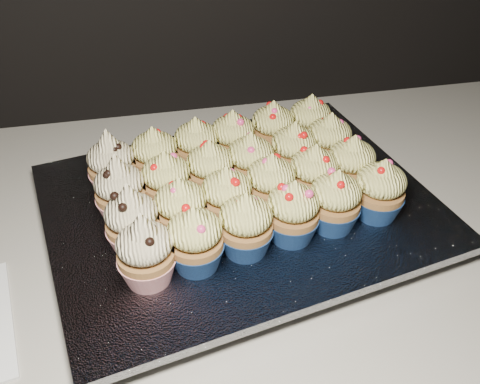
% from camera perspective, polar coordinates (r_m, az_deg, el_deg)
% --- Properties ---
extents(worktop, '(2.44, 0.64, 0.04)m').
position_cam_1_polar(worktop, '(0.74, -16.40, -5.57)').
color(worktop, beige).
rests_on(worktop, cabinet).
extents(baking_tray, '(0.50, 0.42, 0.02)m').
position_cam_1_polar(baking_tray, '(0.71, 0.00, -2.49)').
color(baking_tray, black).
rests_on(baking_tray, worktop).
extents(foil_lining, '(0.55, 0.47, 0.01)m').
position_cam_1_polar(foil_lining, '(0.70, 0.00, -1.43)').
color(foil_lining, silver).
rests_on(foil_lining, baking_tray).
extents(cupcake_0, '(0.06, 0.06, 0.10)m').
position_cam_1_polar(cupcake_0, '(0.57, -10.05, -6.35)').
color(cupcake_0, '#A91723').
rests_on(cupcake_0, foil_lining).
extents(cupcake_1, '(0.06, 0.06, 0.08)m').
position_cam_1_polar(cupcake_1, '(0.58, -4.80, -5.14)').
color(cupcake_1, navy).
rests_on(cupcake_1, foil_lining).
extents(cupcake_2, '(0.06, 0.06, 0.08)m').
position_cam_1_polar(cupcake_2, '(0.60, 0.61, -3.60)').
color(cupcake_2, navy).
rests_on(cupcake_2, foil_lining).
extents(cupcake_3, '(0.06, 0.06, 0.08)m').
position_cam_1_polar(cupcake_3, '(0.62, 5.64, -2.20)').
color(cupcake_3, navy).
rests_on(cupcake_3, foil_lining).
extents(cupcake_4, '(0.06, 0.06, 0.08)m').
position_cam_1_polar(cupcake_4, '(0.64, 10.09, -1.02)').
color(cupcake_4, navy).
rests_on(cupcake_4, foil_lining).
extents(cupcake_5, '(0.06, 0.06, 0.08)m').
position_cam_1_polar(cupcake_5, '(0.67, 14.68, 0.15)').
color(cupcake_5, navy).
rests_on(cupcake_5, foil_lining).
extents(cupcake_6, '(0.06, 0.06, 0.10)m').
position_cam_1_polar(cupcake_6, '(0.61, -11.41, -3.12)').
color(cupcake_6, '#A91723').
rests_on(cupcake_6, foil_lining).
extents(cupcake_7, '(0.06, 0.06, 0.08)m').
position_cam_1_polar(cupcake_7, '(0.62, -6.29, -1.92)').
color(cupcake_7, navy).
rests_on(cupcake_7, foil_lining).
extents(cupcake_8, '(0.06, 0.06, 0.08)m').
position_cam_1_polar(cupcake_8, '(0.64, -1.42, -0.66)').
color(cupcake_8, navy).
rests_on(cupcake_8, foil_lining).
extents(cupcake_9, '(0.06, 0.06, 0.08)m').
position_cam_1_polar(cupcake_9, '(0.66, 3.31, 0.78)').
color(cupcake_9, navy).
rests_on(cupcake_9, foil_lining).
extents(cupcake_10, '(0.06, 0.06, 0.08)m').
position_cam_1_polar(cupcake_10, '(0.68, 7.83, 1.82)').
color(cupcake_10, navy).
rests_on(cupcake_10, foil_lining).
extents(cupcake_11, '(0.06, 0.06, 0.08)m').
position_cam_1_polar(cupcake_11, '(0.71, 11.74, 2.77)').
color(cupcake_11, navy).
rests_on(cupcake_11, foil_lining).
extents(cupcake_12, '(0.06, 0.06, 0.10)m').
position_cam_1_polar(cupcake_12, '(0.66, -12.65, 0.11)').
color(cupcake_12, '#A91723').
rests_on(cupcake_12, foil_lining).
extents(cupcake_13, '(0.06, 0.06, 0.08)m').
position_cam_1_polar(cupcake_13, '(0.67, -7.82, 1.04)').
color(cupcake_13, navy).
rests_on(cupcake_13, foil_lining).
extents(cupcake_14, '(0.06, 0.06, 0.08)m').
position_cam_1_polar(cupcake_14, '(0.68, -3.17, 2.28)').
color(cupcake_14, navy).
rests_on(cupcake_14, foil_lining).
extents(cupcake_15, '(0.06, 0.06, 0.08)m').
position_cam_1_polar(cupcake_15, '(0.70, 1.13, 3.17)').
color(cupcake_15, navy).
rests_on(cupcake_15, foil_lining).
extents(cupcake_16, '(0.06, 0.06, 0.08)m').
position_cam_1_polar(cupcake_16, '(0.72, 5.70, 4.30)').
color(cupcake_16, navy).
rests_on(cupcake_16, foil_lining).
extents(cupcake_17, '(0.06, 0.06, 0.08)m').
position_cam_1_polar(cupcake_17, '(0.75, 9.44, 5.27)').
color(cupcake_17, navy).
rests_on(cupcake_17, foil_lining).
extents(cupcake_18, '(0.06, 0.06, 0.10)m').
position_cam_1_polar(cupcake_18, '(0.71, -13.51, 2.79)').
color(cupcake_18, '#A91723').
rests_on(cupcake_18, foil_lining).
extents(cupcake_19, '(0.06, 0.06, 0.08)m').
position_cam_1_polar(cupcake_19, '(0.72, -9.03, 3.72)').
color(cupcake_19, navy).
rests_on(cupcake_19, foil_lining).
extents(cupcake_20, '(0.06, 0.06, 0.08)m').
position_cam_1_polar(cupcake_20, '(0.73, -4.63, 4.85)').
color(cupcake_20, navy).
rests_on(cupcake_20, foil_lining).
extents(cupcake_21, '(0.06, 0.06, 0.08)m').
position_cam_1_polar(cupcake_21, '(0.75, -0.77, 5.63)').
color(cupcake_21, navy).
rests_on(cupcake_21, foil_lining).
extents(cupcake_22, '(0.06, 0.06, 0.08)m').
position_cam_1_polar(cupcake_22, '(0.77, 3.50, 6.66)').
color(cupcake_22, navy).
rests_on(cupcake_22, foil_lining).
extents(cupcake_23, '(0.06, 0.06, 0.08)m').
position_cam_1_polar(cupcake_23, '(0.79, 7.45, 7.33)').
color(cupcake_23, navy).
rests_on(cupcake_23, foil_lining).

